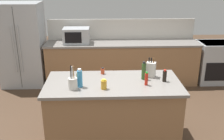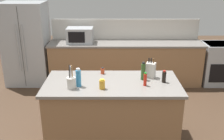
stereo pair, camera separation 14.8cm
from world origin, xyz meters
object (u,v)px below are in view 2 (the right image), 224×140
object	(u,v)px
soy_sauce_bottle	(164,77)
dish_soap_bottle	(78,78)
utensil_crock	(71,82)
spice_jar_paprika	(103,71)
range_oven	(219,63)
olive_oil_bottle	(143,71)
knife_block	(151,70)
spice_jar_oregano	(78,75)
hot_sauce_bottle	(145,79)
honey_jar	(102,84)
microwave	(80,35)
refrigerator	(27,44)

from	to	relation	value
soy_sauce_bottle	dish_soap_bottle	size ratio (longest dim) A/B	0.68
utensil_crock	spice_jar_paprika	distance (m)	0.66
range_oven	olive_oil_bottle	xyz separation A→B (m)	(-1.96, -2.10, 0.60)
knife_block	utensil_crock	xyz separation A→B (m)	(-1.09, -0.38, -0.03)
spice_jar_oregano	hot_sauce_bottle	distance (m)	0.97
range_oven	honey_jar	xyz separation A→B (m)	(-2.53, -2.42, 0.54)
hot_sauce_bottle	spice_jar_oregano	bearing A→B (deg)	164.54
knife_block	utensil_crock	bearing A→B (deg)	-140.22
olive_oil_bottle	dish_soap_bottle	xyz separation A→B (m)	(-0.88, -0.23, -0.00)
dish_soap_bottle	range_oven	bearing A→B (deg)	39.44
microwave	honey_jar	xyz separation A→B (m)	(0.56, -2.42, -0.10)
spice_jar_oregano	utensil_crock	bearing A→B (deg)	-96.67
spice_jar_oregano	soy_sauce_bottle	bearing A→B (deg)	-6.58
hot_sauce_bottle	refrigerator	bearing A→B (deg)	134.47
spice_jar_paprika	soy_sauce_bottle	world-z (taller)	soy_sauce_bottle
range_oven	spice_jar_oregano	distance (m)	3.58
dish_soap_bottle	spice_jar_oregano	bearing A→B (deg)	99.55
refrigerator	honey_jar	bearing A→B (deg)	-54.71
soy_sauce_bottle	honey_jar	bearing A→B (deg)	-165.20
knife_block	hot_sauce_bottle	bearing A→B (deg)	-90.65
refrigerator	range_oven	size ratio (longest dim) A/B	1.95
microwave	honey_jar	world-z (taller)	microwave
refrigerator	olive_oil_bottle	world-z (taller)	refrigerator
dish_soap_bottle	olive_oil_bottle	bearing A→B (deg)	14.87
spice_jar_oregano	dish_soap_bottle	bearing A→B (deg)	-80.45
hot_sauce_bottle	olive_oil_bottle	bearing A→B (deg)	91.20
hot_sauce_bottle	dish_soap_bottle	xyz separation A→B (m)	(-0.89, -0.02, 0.03)
microwave	spice_jar_oregano	distance (m)	2.07
soy_sauce_bottle	hot_sauce_bottle	xyz separation A→B (m)	(-0.27, -0.12, 0.01)
knife_block	spice_jar_oregano	distance (m)	1.05
range_oven	hot_sauce_bottle	distance (m)	3.08
refrigerator	honey_jar	distance (m)	3.03
soy_sauce_bottle	dish_soap_bottle	world-z (taller)	dish_soap_bottle
range_oven	honey_jar	bearing A→B (deg)	-136.24
soy_sauce_bottle	microwave	bearing A→B (deg)	122.72
honey_jar	soy_sauce_bottle	xyz separation A→B (m)	(0.85, 0.22, 0.02)
utensil_crock	honey_jar	xyz separation A→B (m)	(0.40, -0.02, -0.02)
knife_block	microwave	bearing A→B (deg)	142.19
honey_jar	olive_oil_bottle	bearing A→B (deg)	29.13
range_oven	dish_soap_bottle	xyz separation A→B (m)	(-2.84, -2.34, 0.59)
refrigerator	microwave	bearing A→B (deg)	-2.48
knife_block	utensil_crock	size ratio (longest dim) A/B	0.91
microwave	knife_block	size ratio (longest dim) A/B	1.92
knife_block	spice_jar_oregano	bearing A→B (deg)	-157.51
microwave	olive_oil_bottle	bearing A→B (deg)	-61.72
soy_sauce_bottle	spice_jar_paprika	bearing A→B (deg)	159.50
microwave	spice_jar_paprika	xyz separation A→B (m)	(0.55, -1.87, -0.12)
honey_jar	spice_jar_oregano	bearing A→B (deg)	134.92
olive_oil_bottle	spice_jar_oregano	bearing A→B (deg)	177.12
utensil_crock	spice_jar_oregano	xyz separation A→B (m)	(0.04, 0.35, -0.04)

